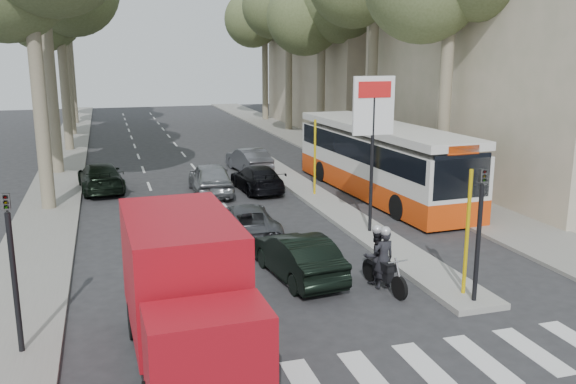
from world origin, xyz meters
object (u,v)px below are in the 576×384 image
(silver_hatchback, at_px, (203,285))
(dark_hatchback, at_px, (297,256))
(motorcycle, at_px, (380,259))
(city_bus, at_px, (380,158))
(red_truck, at_px, (185,291))

(silver_hatchback, height_order, dark_hatchback, silver_hatchback)
(dark_hatchback, relative_size, motorcycle, 1.88)
(silver_hatchback, relative_size, dark_hatchback, 1.09)
(silver_hatchback, xyz_separation_m, city_bus, (9.70, 10.47, 0.98))
(red_truck, bearing_deg, city_bus, 49.41)
(dark_hatchback, relative_size, city_bus, 0.32)
(red_truck, distance_m, city_bus, 16.57)
(motorcycle, bearing_deg, dark_hatchback, 138.26)
(city_bus, bearing_deg, silver_hatchback, -135.69)
(dark_hatchback, xyz_separation_m, red_truck, (-3.71, -4.05, 0.96))
(dark_hatchback, distance_m, red_truck, 5.57)
(motorcycle, bearing_deg, city_bus, 57.68)
(silver_hatchback, height_order, red_truck, red_truck)
(city_bus, bearing_deg, motorcycle, -117.78)
(red_truck, bearing_deg, dark_hatchback, 45.87)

